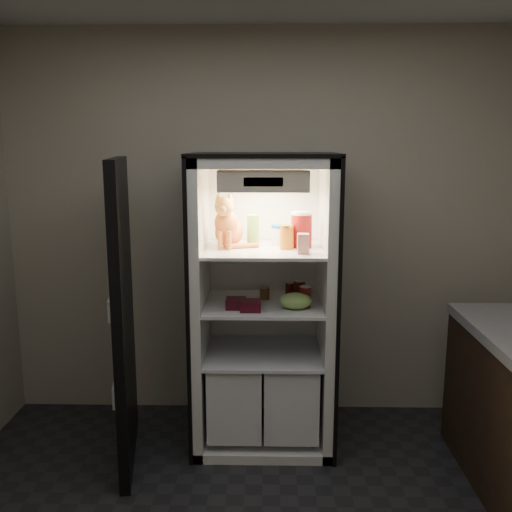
{
  "coord_description": "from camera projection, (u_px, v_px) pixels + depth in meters",
  "views": [
    {
      "loc": [
        0.02,
        -2.16,
        1.93
      ],
      "look_at": [
        -0.05,
        1.32,
        1.24
      ],
      "focal_mm": 40.0,
      "sensor_mm": 36.0,
      "label": 1
    }
  ],
  "objects": [
    {
      "name": "salsa_jar",
      "position": [
        287.0,
        237.0,
        3.5
      ],
      "size": [
        0.09,
        0.09,
        0.15
      ],
      "color": "#97250D",
      "rests_on": "refrigerator"
    },
    {
      "name": "soda_can_c",
      "position": [
        305.0,
        297.0,
        3.5
      ],
      "size": [
        0.07,
        0.07,
        0.13
      ],
      "color": "black",
      "rests_on": "refrigerator"
    },
    {
      "name": "room_shell",
      "position": [
        261.0,
        226.0,
        2.18
      ],
      "size": [
        3.6,
        3.6,
        3.6
      ],
      "color": "white",
      "rests_on": "floor"
    },
    {
      "name": "condiment_jar",
      "position": [
        265.0,
        292.0,
        3.68
      ],
      "size": [
        0.06,
        0.06,
        0.09
      ],
      "color": "#573918",
      "rests_on": "refrigerator"
    },
    {
      "name": "fridge_door",
      "position": [
        123.0,
        316.0,
        3.41
      ],
      "size": [
        0.21,
        0.87,
        1.85
      ],
      "rotation": [
        0.0,
        0.0,
        0.17
      ],
      "color": "black",
      "rests_on": "floor"
    },
    {
      "name": "berry_box_right",
      "position": [
        251.0,
        306.0,
        3.43
      ],
      "size": [
        0.12,
        0.12,
        0.06
      ],
      "primitive_type": "cube",
      "color": "#4D0C1B",
      "rests_on": "refrigerator"
    },
    {
      "name": "soda_can_b",
      "position": [
        299.0,
        291.0,
        3.62
      ],
      "size": [
        0.07,
        0.07,
        0.14
      ],
      "color": "black",
      "rests_on": "refrigerator"
    },
    {
      "name": "cream_carton",
      "position": [
        303.0,
        244.0,
        3.36
      ],
      "size": [
        0.07,
        0.07,
        0.12
      ],
      "primitive_type": "cube",
      "color": "white",
      "rests_on": "refrigerator"
    },
    {
      "name": "parmesan_shaker",
      "position": [
        253.0,
        230.0,
        3.61
      ],
      "size": [
        0.08,
        0.08,
        0.2
      ],
      "color": "green",
      "rests_on": "refrigerator"
    },
    {
      "name": "soda_can_a",
      "position": [
        290.0,
        291.0,
        3.67
      ],
      "size": [
        0.06,
        0.06,
        0.11
      ],
      "color": "black",
      "rests_on": "refrigerator"
    },
    {
      "name": "refrigerator",
      "position": [
        263.0,
        322.0,
        3.7
      ],
      "size": [
        0.9,
        0.72,
        1.88
      ],
      "color": "white",
      "rests_on": "floor"
    },
    {
      "name": "berry_box_left",
      "position": [
        236.0,
        303.0,
        3.48
      ],
      "size": [
        0.12,
        0.12,
        0.06
      ],
      "primitive_type": "cube",
      "color": "#4D0C1B",
      "rests_on": "refrigerator"
    },
    {
      "name": "grape_bag",
      "position": [
        295.0,
        301.0,
        3.46
      ],
      "size": [
        0.2,
        0.14,
        0.1
      ],
      "primitive_type": "ellipsoid",
      "color": "#7EAD50",
      "rests_on": "refrigerator"
    },
    {
      "name": "mayo_tub",
      "position": [
        279.0,
        235.0,
        3.63
      ],
      "size": [
        0.09,
        0.09,
        0.13
      ],
      "color": "white",
      "rests_on": "refrigerator"
    },
    {
      "name": "tabby_cat",
      "position": [
        228.0,
        226.0,
        3.56
      ],
      "size": [
        0.3,
        0.34,
        0.36
      ],
      "rotation": [
        0.0,
        0.0,
        -0.12
      ],
      "color": "#D05D1A",
      "rests_on": "refrigerator"
    },
    {
      "name": "pepper_jar",
      "position": [
        301.0,
        229.0,
        3.55
      ],
      "size": [
        0.13,
        0.13,
        0.22
      ],
      "color": "maroon",
      "rests_on": "refrigerator"
    }
  ]
}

